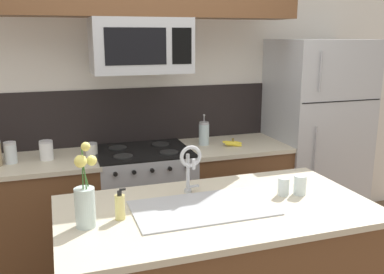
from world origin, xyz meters
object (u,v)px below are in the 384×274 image
Objects in this scene: stove_range at (144,203)px; flower_vase at (85,203)px; storage_jar_medium at (10,153)px; spare_glass at (300,185)px; drinking_glass at (283,187)px; dish_soap_bottle at (120,207)px; french_press at (204,133)px; banana_bunch at (233,143)px; refrigerator at (314,138)px; storage_jar_short at (46,150)px; sink_faucet at (190,163)px; storage_jar_squat at (91,149)px; microwave at (140,46)px.

flower_vase reaches higher than stove_range.
storage_jar_medium reaches higher than spare_glass.
drinking_glass is (1.57, -1.21, -0.03)m from storage_jar_medium.
dish_soap_bottle is 1.56× the size of drinking_glass.
drinking_glass is (0.97, 0.03, -0.02)m from dish_soap_bottle.
french_press is 1.61m from dish_soap_bottle.
french_press is at bearing 151.27° from banana_bunch.
refrigerator is at bearing 52.90° from spare_glass.
storage_jar_short reaches higher than spare_glass.
storage_jar_short is 1.80m from drinking_glass.
banana_bunch is at bearing 42.57° from flower_vase.
sink_faucet is at bearing 21.64° from flower_vase.
storage_jar_medium is 1.51× the size of drinking_glass.
stove_range is 9.42× the size of storage_jar_squat.
drinking_glass reaches higher than stove_range.
storage_jar_short is 0.55× the size of french_press.
storage_jar_short reaches higher than stove_range.
dish_soap_bottle is at bearing -107.18° from stove_range.
storage_jar_medium reaches higher than banana_bunch.
microwave reaches higher than banana_bunch.
storage_jar_short is (-2.37, -0.01, 0.09)m from refrigerator.
drinking_glass is (0.58, -1.21, 0.50)m from stove_range.
storage_jar_medium is at bearing -179.97° from stove_range.
stove_range is 0.90m from storage_jar_short.
storage_jar_short is 1.30m from dish_soap_bottle.
stove_range is 4.87× the size of banana_bunch.
storage_jar_squat is (-2.03, 0.01, 0.06)m from refrigerator.
drinking_glass is at bearing -42.75° from storage_jar_short.
microwave is at bearing 119.39° from spare_glass.
microwave is at bearing -2.39° from storage_jar_short.
storage_jar_short is 0.78× the size of banana_bunch.
storage_jar_short is 1.40× the size of drinking_glass.
banana_bunch is 1.18m from spare_glass.
storage_jar_squat is at bearing -178.03° from french_press.
stove_range is at bearing -0.77° from storage_jar_short.
stove_range is 1.69m from refrigerator.
stove_range is 5.81× the size of storage_jar_medium.
drinking_glass is (0.03, -1.27, -0.05)m from french_press.
banana_bunch is 1.16× the size of dish_soap_bottle.
dish_soap_bottle is at bearing -64.07° from storage_jar_medium.
refrigerator reaches higher than banana_bunch.
refrigerator is 18.19× the size of storage_jar_squat.
dish_soap_bottle is (-2.02, -1.26, 0.08)m from refrigerator.
storage_jar_squat is at bearing 179.80° from refrigerator.
drinking_glass is (-1.05, -1.23, 0.06)m from refrigerator.
banana_bunch is 0.72× the size of french_press.
sink_faucet is at bearing -66.19° from storage_jar_squat.
drinking_glass is 1.15m from flower_vase.
refrigerator is at bearing 5.30° from banana_bunch.
refrigerator is at bearing 33.88° from sink_faucet.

